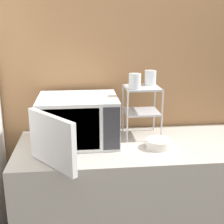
# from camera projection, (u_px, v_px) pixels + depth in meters

# --- Properties ---
(wall_back) EXTENTS (8.00, 0.06, 2.60)m
(wall_back) POSITION_uv_depth(u_px,v_px,m) (143.00, 77.00, 2.22)
(wall_back) COLOR #9E7047
(wall_back) RESTS_ON ground_plane
(counter) EXTENTS (1.71, 0.64, 0.93)m
(counter) POSITION_uv_depth(u_px,v_px,m) (150.00, 207.00, 2.12)
(counter) COLOR #B7B2A8
(counter) RESTS_ON ground_plane
(microwave) EXTENTS (0.52, 0.71, 0.30)m
(microwave) POSITION_uv_depth(u_px,v_px,m) (77.00, 121.00, 1.96)
(microwave) COLOR silver
(microwave) RESTS_ON counter
(dish_rack) EXTENTS (0.23, 0.22, 0.34)m
(dish_rack) POSITION_uv_depth(u_px,v_px,m) (142.00, 101.00, 2.05)
(dish_rack) COLOR #B2B2B7
(dish_rack) RESTS_ON counter
(glass_front_left) EXTENTS (0.08, 0.08, 0.10)m
(glass_front_left) POSITION_uv_depth(u_px,v_px,m) (135.00, 81.00, 1.94)
(glass_front_left) COLOR silver
(glass_front_left) RESTS_ON dish_rack
(glass_back_right) EXTENTS (0.08, 0.08, 0.10)m
(glass_back_right) POSITION_uv_depth(u_px,v_px,m) (150.00, 78.00, 2.07)
(glass_back_right) COLOR silver
(glass_back_right) RESTS_ON dish_rack
(bowl) EXTENTS (0.16, 0.16, 0.05)m
(bowl) POSITION_uv_depth(u_px,v_px,m) (159.00, 144.00, 1.91)
(bowl) COLOR silver
(bowl) RESTS_ON counter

